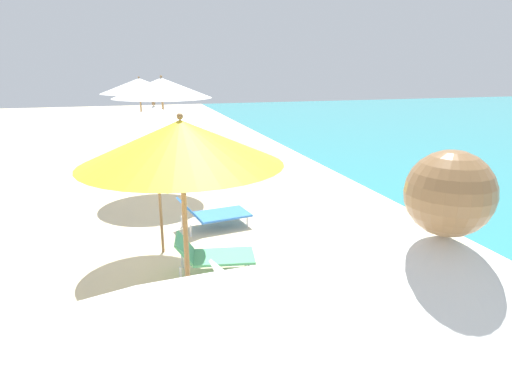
{
  "coord_description": "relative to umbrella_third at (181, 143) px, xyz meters",
  "views": [
    {
      "loc": [
        -0.79,
        3.01,
        3.11
      ],
      "look_at": [
        1.02,
        9.24,
        1.2
      ],
      "focal_mm": 30.19,
      "sensor_mm": 36.0,
      "label": 1
    }
  ],
  "objects": [
    {
      "name": "umbrella_third",
      "position": [
        0.0,
        0.0,
        0.0
      ],
      "size": [
        1.9,
        1.9,
        2.7
      ],
      "color": "olive",
      "rests_on": "ground"
    },
    {
      "name": "lounger_farthest_shoreside",
      "position": [
        0.71,
        11.05,
        -2.15
      ],
      "size": [
        1.47,
        0.71,
        0.63
      ],
      "rotation": [
        0.0,
        0.0,
        -0.11
      ],
      "color": "blue",
      "rests_on": "ground"
    },
    {
      "name": "lounger_farthest_inland",
      "position": [
        0.76,
        8.89,
        -2.17
      ],
      "size": [
        1.46,
        0.72,
        0.55
      ],
      "rotation": [
        0.0,
        0.0,
        -0.02
      ],
      "color": "blue",
      "rests_on": "ground"
    },
    {
      "name": "lounger_fourth_inland",
      "position": [
        0.62,
        2.09,
        -2.11
      ],
      "size": [
        1.28,
        0.8,
        0.63
      ],
      "rotation": [
        0.0,
        0.0,
        -0.17
      ],
      "color": "#4CA572",
      "rests_on": "ground"
    },
    {
      "name": "lounger_fifth_shoreside",
      "position": [
        1.39,
        7.74,
        -2.14
      ],
      "size": [
        1.54,
        0.75,
        0.57
      ],
      "rotation": [
        0.0,
        0.0,
        -0.09
      ],
      "color": "blue",
      "rests_on": "ground"
    },
    {
      "name": "umbrella_fourth",
      "position": [
        -0.06,
        3.12,
        -0.16
      ],
      "size": [
        1.88,
        1.88,
        2.57
      ],
      "color": "olive",
      "rests_on": "ground"
    },
    {
      "name": "umbrella_farthest",
      "position": [
        -0.08,
        10.09,
        0.08
      ],
      "size": [
        2.38,
        2.38,
        2.8
      ],
      "color": "olive",
      "rests_on": "ground"
    },
    {
      "name": "lounger_fourth_shoreside",
      "position": [
        0.99,
        4.05,
        -2.13
      ],
      "size": [
        1.45,
        0.9,
        0.63
      ],
      "rotation": [
        0.0,
        0.0,
        0.15
      ],
      "color": "blue",
      "rests_on": "ground"
    },
    {
      "name": "lounger_third_shoreside",
      "position": [
        1.12,
        1.13,
        -2.17
      ],
      "size": [
        1.43,
        0.62,
        0.58
      ],
      "rotation": [
        0.0,
        0.0,
        0.04
      ],
      "color": "white",
      "rests_on": "ground"
    },
    {
      "name": "umbrella_fifth",
      "position": [
        0.35,
        6.75,
        0.17
      ],
      "size": [
        2.36,
        2.36,
        2.9
      ],
      "color": "olive",
      "rests_on": "ground"
    }
  ]
}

